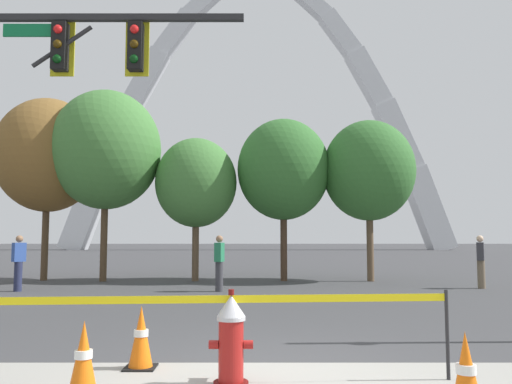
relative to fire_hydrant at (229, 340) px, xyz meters
name	(u,v)px	position (x,y,z in m)	size (l,w,h in m)	color
ground_plane	(269,371)	(0.44, 0.63, -0.47)	(240.00, 240.00, 0.00)	#3D3D3F
fire_hydrant	(229,340)	(0.00, 0.00, 0.00)	(0.46, 0.48, 0.99)	#5E0F0D
caution_tape_barrier	(224,321)	(-0.05, 0.03, 0.19)	(4.80, 0.41, 0.96)	#232326
traffic_cone_by_hydrant	(139,338)	(-1.09, 0.70, -0.11)	(0.36, 0.36, 0.73)	black
traffic_cone_mid_sidewalk	(81,360)	(-1.40, -0.42, -0.11)	(0.36, 0.36, 0.73)	black
traffic_cone_curb_edge	(464,376)	(2.05, -0.99, -0.11)	(0.36, 0.36, 0.73)	black
traffic_signal_gantry	(42,98)	(-3.63, 3.87, 3.60)	(5.02, 0.44, 6.00)	#232326
monument_arch	(255,123)	(0.44, 59.66, 15.46)	(48.60, 2.89, 36.17)	silver
tree_far_left	(45,155)	(-7.33, 13.38, 4.04)	(3.77, 3.77, 6.59)	brown
tree_left_mid	(104,150)	(-5.10, 12.98, 4.18)	(3.88, 3.88, 6.79)	brown
tree_center_left	(194,183)	(-1.88, 13.11, 3.01)	(2.90, 2.90, 5.08)	brown
tree_center_right	(281,170)	(1.25, 13.17, 3.49)	(3.31, 3.31, 5.78)	#473323
tree_right_mid	(366,171)	(4.28, 13.02, 3.43)	(3.26, 3.26, 5.70)	brown
pedestrian_walking_left	(16,263)	(-6.52, 9.54, 0.35)	(0.37, 0.39, 1.59)	#232847
pedestrian_standing_center	(217,263)	(-0.79, 9.51, 0.35)	(0.28, 0.38, 1.59)	#38383D
pedestrian_walking_right	(478,261)	(7.04, 10.38, 0.35)	(0.33, 0.39, 1.59)	brown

